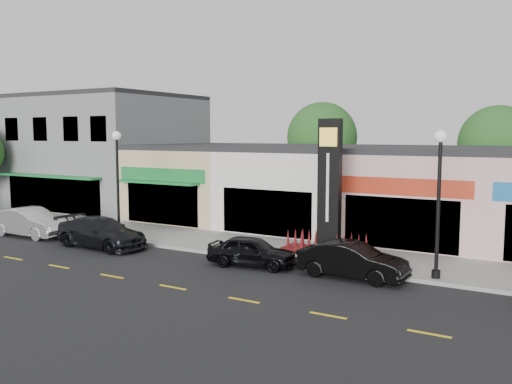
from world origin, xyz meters
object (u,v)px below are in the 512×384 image
at_px(lamp_east_near, 439,189).
at_px(car_dark_sedan, 101,233).
at_px(car_black_conv, 352,261).
at_px(lamp_west_near, 118,173).
at_px(car_white_van, 30,222).
at_px(pylon_sign, 329,207).
at_px(car_black_sedan, 252,251).

height_order(lamp_east_near, car_dark_sedan, lamp_east_near).
bearing_deg(car_dark_sedan, car_black_conv, -83.91).
distance_m(lamp_west_near, car_black_conv, 13.46).
distance_m(car_white_van, car_black_conv, 17.91).
height_order(pylon_sign, car_black_sedan, pylon_sign).
bearing_deg(car_black_sedan, lamp_west_near, 73.43).
relative_size(lamp_east_near, car_black_conv, 1.31).
bearing_deg(lamp_east_near, car_white_van, -175.22).
height_order(lamp_east_near, car_black_conv, lamp_east_near).
bearing_deg(car_white_van, car_dark_sedan, -92.46).
bearing_deg(car_dark_sedan, lamp_west_near, 21.67).
height_order(car_dark_sedan, car_black_conv, car_dark_sedan).
bearing_deg(car_white_van, car_black_conv, -89.43).
height_order(car_black_sedan, car_black_conv, car_black_conv).
bearing_deg(lamp_east_near, car_black_sedan, -168.93).
relative_size(lamp_east_near, car_dark_sedan, 1.09).
bearing_deg(lamp_east_near, lamp_west_near, 180.00).
relative_size(lamp_west_near, lamp_east_near, 1.00).
relative_size(lamp_west_near, pylon_sign, 0.91).
xyz_separation_m(lamp_east_near, car_dark_sedan, (-15.37, -1.82, -2.75)).
bearing_deg(car_black_sedan, lamp_east_near, -86.56).
xyz_separation_m(lamp_west_near, car_black_conv, (13.13, -1.08, -2.79)).
distance_m(lamp_west_near, pylon_sign, 11.19).
distance_m(lamp_west_near, car_dark_sedan, 3.36).
bearing_deg(lamp_west_near, car_black_sedan, -8.94).
bearing_deg(pylon_sign, lamp_west_near, -171.23).
xyz_separation_m(lamp_west_near, car_dark_sedan, (0.63, -1.82, -2.75)).
bearing_deg(car_black_conv, lamp_west_near, 87.14).
relative_size(car_white_van, car_black_sedan, 1.25).
relative_size(car_dark_sedan, car_black_sedan, 1.34).
relative_size(lamp_west_near, car_white_van, 1.17).
xyz_separation_m(pylon_sign, car_black_sedan, (-2.13, -3.09, -1.64)).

